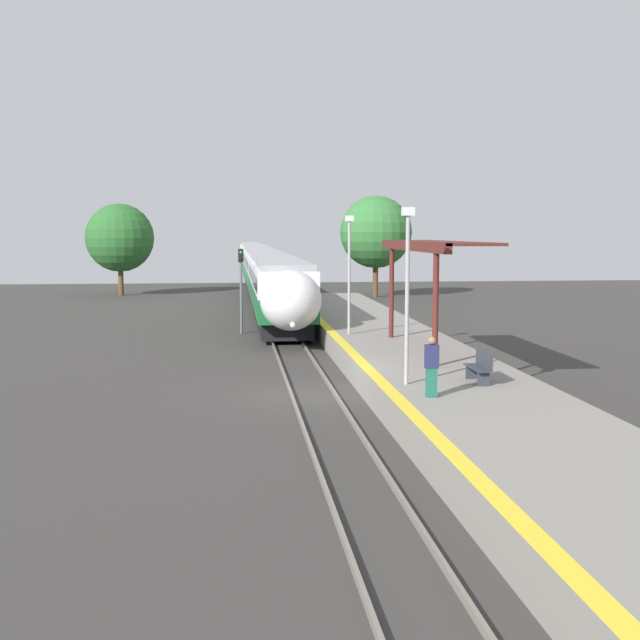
{
  "coord_description": "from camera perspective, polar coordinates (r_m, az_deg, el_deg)",
  "views": [
    {
      "loc": [
        -2.58,
        -25.95,
        5.37
      ],
      "look_at": [
        0.55,
        2.78,
        2.2
      ],
      "focal_mm": 45.0,
      "sensor_mm": 36.0,
      "label": 1
    }
  ],
  "objects": [
    {
      "name": "ground_plane",
      "position": [
        26.62,
        -0.53,
        -5.38
      ],
      "size": [
        120.0,
        120.0,
        0.0
      ],
      "primitive_type": "plane",
      "color": "#383533"
    },
    {
      "name": "rail_left",
      "position": [
        26.55,
        -2.09,
        -5.26
      ],
      "size": [
        0.08,
        90.0,
        0.15
      ],
      "primitive_type": "cube",
      "color": "slate",
      "rests_on": "ground_plane"
    },
    {
      "name": "rail_right",
      "position": [
        26.69,
        1.01,
        -5.19
      ],
      "size": [
        0.08,
        90.0,
        0.15
      ],
      "primitive_type": "cube",
      "color": "slate",
      "rests_on": "ground_plane"
    },
    {
      "name": "train",
      "position": [
        77.53,
        -4.32,
        3.91
      ],
      "size": [
        2.92,
        86.22,
        3.87
      ],
      "color": "black",
      "rests_on": "ground_plane"
    },
    {
      "name": "platform_right",
      "position": [
        27.23,
        8.02,
        -4.16
      ],
      "size": [
        4.98,
        64.0,
        0.96
      ],
      "color": "gray",
      "rests_on": "ground_plane"
    },
    {
      "name": "platform_bench",
      "position": [
        24.16,
        11.33,
        -3.27
      ],
      "size": [
        0.44,
        1.53,
        0.89
      ],
      "color": "#2D333D",
      "rests_on": "platform_right"
    },
    {
      "name": "person_waiting",
      "position": [
        21.73,
        7.94,
        -3.26
      ],
      "size": [
        0.36,
        0.22,
        1.64
      ],
      "color": "#1E604C",
      "rests_on": "platform_right"
    },
    {
      "name": "railway_signal",
      "position": [
        42.65,
        -5.63,
        2.69
      ],
      "size": [
        0.28,
        0.28,
        4.5
      ],
      "color": "#59595E",
      "rests_on": "ground_plane"
    },
    {
      "name": "lamppost_near",
      "position": [
        23.25,
        6.23,
        2.6
      ],
      "size": [
        0.36,
        0.2,
        5.13
      ],
      "color": "#9E9EA3",
      "rests_on": "platform_right"
    },
    {
      "name": "lamppost_mid",
      "position": [
        34.66,
        2.09,
        3.83
      ],
      "size": [
        0.36,
        0.2,
        5.13
      ],
      "color": "#9E9EA3",
      "rests_on": "platform_right"
    },
    {
      "name": "station_canopy",
      "position": [
        30.23,
        7.58,
        5.04
      ],
      "size": [
        2.02,
        10.37,
        4.1
      ],
      "color": "#511E19",
      "rests_on": "platform_right"
    },
    {
      "name": "background_tree_left",
      "position": [
        70.4,
        -14.05,
        5.69
      ],
      "size": [
        5.77,
        5.77,
        7.79
      ],
      "color": "brown",
      "rests_on": "ground_plane"
    },
    {
      "name": "background_tree_right",
      "position": [
        66.74,
        3.99,
        6.25
      ],
      "size": [
        5.96,
        5.96,
        8.38
      ],
      "color": "brown",
      "rests_on": "ground_plane"
    }
  ]
}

